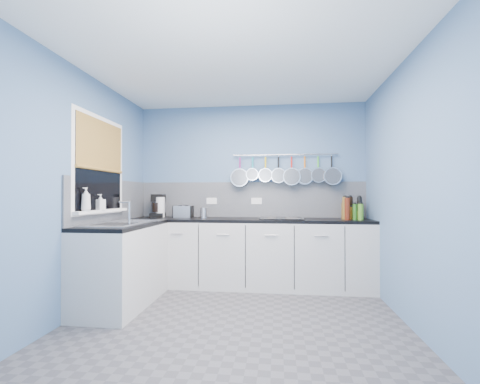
% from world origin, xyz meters
% --- Properties ---
extents(floor, '(3.20, 3.00, 0.02)m').
position_xyz_m(floor, '(0.00, 0.00, -0.01)').
color(floor, '#47474C').
rests_on(floor, ground).
extents(ceiling, '(3.20, 3.00, 0.02)m').
position_xyz_m(ceiling, '(0.00, 0.00, 2.51)').
color(ceiling, white).
rests_on(ceiling, ground).
extents(wall_back, '(3.20, 0.02, 2.50)m').
position_xyz_m(wall_back, '(0.00, 1.51, 1.25)').
color(wall_back, '#4B6B92').
rests_on(wall_back, ground).
extents(wall_front, '(3.20, 0.02, 2.50)m').
position_xyz_m(wall_front, '(0.00, -1.51, 1.25)').
color(wall_front, '#4B6B92').
rests_on(wall_front, ground).
extents(wall_left, '(0.02, 3.00, 2.50)m').
position_xyz_m(wall_left, '(-1.61, 0.00, 1.25)').
color(wall_left, '#4B6B92').
rests_on(wall_left, ground).
extents(wall_right, '(0.02, 3.00, 2.50)m').
position_xyz_m(wall_right, '(1.61, 0.00, 1.25)').
color(wall_right, '#4B6B92').
rests_on(wall_right, ground).
extents(backsplash_back, '(3.20, 0.02, 0.50)m').
position_xyz_m(backsplash_back, '(0.00, 1.49, 1.15)').
color(backsplash_back, slate).
rests_on(backsplash_back, wall_back).
extents(backsplash_left, '(0.02, 1.80, 0.50)m').
position_xyz_m(backsplash_left, '(-1.59, 0.60, 1.15)').
color(backsplash_left, slate).
rests_on(backsplash_left, wall_left).
extents(cabinet_run_back, '(3.20, 0.60, 0.86)m').
position_xyz_m(cabinet_run_back, '(0.00, 1.20, 0.43)').
color(cabinet_run_back, '#B8B7B6').
rests_on(cabinet_run_back, ground).
extents(worktop_back, '(3.20, 0.60, 0.04)m').
position_xyz_m(worktop_back, '(0.00, 1.20, 0.88)').
color(worktop_back, black).
rests_on(worktop_back, cabinet_run_back).
extents(cabinet_run_left, '(0.60, 1.20, 0.86)m').
position_xyz_m(cabinet_run_left, '(-1.30, 0.30, 0.43)').
color(cabinet_run_left, '#B8B7B6').
rests_on(cabinet_run_left, ground).
extents(worktop_left, '(0.60, 1.20, 0.04)m').
position_xyz_m(worktop_left, '(-1.30, 0.30, 0.88)').
color(worktop_left, black).
rests_on(worktop_left, cabinet_run_left).
extents(window_frame, '(0.01, 1.00, 1.10)m').
position_xyz_m(window_frame, '(-1.58, 0.30, 1.55)').
color(window_frame, white).
rests_on(window_frame, wall_left).
extents(window_glass, '(0.01, 0.90, 1.00)m').
position_xyz_m(window_glass, '(-1.57, 0.30, 1.55)').
color(window_glass, black).
rests_on(window_glass, wall_left).
extents(bamboo_blind, '(0.01, 0.90, 0.55)m').
position_xyz_m(bamboo_blind, '(-1.56, 0.30, 1.77)').
color(bamboo_blind, '#A78039').
rests_on(bamboo_blind, wall_left).
extents(window_sill, '(0.10, 0.98, 0.03)m').
position_xyz_m(window_sill, '(-1.55, 0.30, 1.04)').
color(window_sill, white).
rests_on(window_sill, wall_left).
extents(sink_unit, '(0.50, 0.95, 0.01)m').
position_xyz_m(sink_unit, '(-1.30, 0.30, 0.90)').
color(sink_unit, silver).
rests_on(sink_unit, worktop_left).
extents(mixer_tap, '(0.12, 0.08, 0.26)m').
position_xyz_m(mixer_tap, '(-1.14, 0.12, 1.03)').
color(mixer_tap, silver).
rests_on(mixer_tap, worktop_left).
extents(socket_left, '(0.15, 0.01, 0.09)m').
position_xyz_m(socket_left, '(-0.55, 1.48, 1.13)').
color(socket_left, white).
rests_on(socket_left, backsplash_back).
extents(socket_right, '(0.15, 0.01, 0.09)m').
position_xyz_m(socket_right, '(0.10, 1.48, 1.13)').
color(socket_right, white).
rests_on(socket_right, backsplash_back).
extents(pot_rail, '(1.45, 0.02, 0.02)m').
position_xyz_m(pot_rail, '(0.50, 1.45, 1.78)').
color(pot_rail, silver).
rests_on(pot_rail, wall_back).
extents(soap_bottle_a, '(0.10, 0.10, 0.24)m').
position_xyz_m(soap_bottle_a, '(-1.53, -0.03, 1.17)').
color(soap_bottle_a, white).
rests_on(soap_bottle_a, window_sill).
extents(soap_bottle_b, '(0.10, 0.10, 0.17)m').
position_xyz_m(soap_bottle_b, '(-1.53, 0.24, 1.14)').
color(soap_bottle_b, white).
rests_on(soap_bottle_b, window_sill).
extents(paper_towel, '(0.15, 0.15, 0.28)m').
position_xyz_m(paper_towel, '(-1.26, 1.30, 1.04)').
color(paper_towel, white).
rests_on(paper_towel, worktop_back).
extents(coffee_maker, '(0.20, 0.22, 0.33)m').
position_xyz_m(coffee_maker, '(-1.30, 1.32, 1.06)').
color(coffee_maker, black).
rests_on(coffee_maker, worktop_back).
extents(toaster, '(0.26, 0.16, 0.16)m').
position_xyz_m(toaster, '(-0.93, 1.32, 0.98)').
color(toaster, silver).
rests_on(toaster, worktop_back).
extents(canister, '(0.12, 0.12, 0.14)m').
position_xyz_m(canister, '(-0.61, 1.24, 0.97)').
color(canister, silver).
rests_on(canister, worktop_back).
extents(hob, '(0.56, 0.50, 0.01)m').
position_xyz_m(hob, '(0.45, 1.21, 0.91)').
color(hob, black).
rests_on(hob, worktop_back).
extents(pan_0, '(0.26, 0.09, 0.45)m').
position_xyz_m(pan_0, '(-0.13, 1.44, 1.56)').
color(pan_0, silver).
rests_on(pan_0, pot_rail).
extents(pan_1, '(0.18, 0.11, 0.37)m').
position_xyz_m(pan_1, '(0.05, 1.44, 1.60)').
color(pan_1, silver).
rests_on(pan_1, pot_rail).
extents(pan_2, '(0.20, 0.10, 0.39)m').
position_xyz_m(pan_2, '(0.23, 1.44, 1.59)').
color(pan_2, silver).
rests_on(pan_2, pot_rail).
extents(pan_3, '(0.21, 0.10, 0.40)m').
position_xyz_m(pan_3, '(0.41, 1.44, 1.58)').
color(pan_3, silver).
rests_on(pan_3, pot_rail).
extents(pan_4, '(0.24, 0.10, 0.43)m').
position_xyz_m(pan_4, '(0.59, 1.44, 1.56)').
color(pan_4, silver).
rests_on(pan_4, pot_rail).
extents(pan_5, '(0.23, 0.07, 0.42)m').
position_xyz_m(pan_5, '(0.77, 1.44, 1.57)').
color(pan_5, silver).
rests_on(pan_5, pot_rail).
extents(pan_6, '(0.21, 0.09, 0.40)m').
position_xyz_m(pan_6, '(0.95, 1.44, 1.58)').
color(pan_6, silver).
rests_on(pan_6, pot_rail).
extents(pan_7, '(0.24, 0.12, 0.43)m').
position_xyz_m(pan_7, '(1.14, 1.44, 1.56)').
color(pan_7, silver).
rests_on(pan_7, pot_rail).
extents(condiment_0, '(0.06, 0.06, 0.29)m').
position_xyz_m(condiment_0, '(1.47, 1.31, 1.04)').
color(condiment_0, black).
rests_on(condiment_0, worktop_back).
extents(condiment_1, '(0.05, 0.05, 0.29)m').
position_xyz_m(condiment_1, '(1.36, 1.34, 1.04)').
color(condiment_1, black).
rests_on(condiment_1, worktop_back).
extents(condiment_2, '(0.06, 0.06, 0.21)m').
position_xyz_m(condiment_2, '(1.26, 1.30, 1.00)').
color(condiment_2, brown).
rests_on(condiment_2, worktop_back).
extents(condiment_3, '(0.06, 0.06, 0.11)m').
position_xyz_m(condiment_3, '(1.44, 1.21, 0.95)').
color(condiment_3, olive).
rests_on(condiment_3, worktop_back).
extents(condiment_4, '(0.06, 0.06, 0.16)m').
position_xyz_m(condiment_4, '(1.34, 1.23, 0.98)').
color(condiment_4, '#8C5914').
rests_on(condiment_4, worktop_back).
extents(condiment_5, '(0.07, 0.07, 0.29)m').
position_xyz_m(condiment_5, '(1.26, 1.21, 1.04)').
color(condiment_5, brown).
rests_on(condiment_5, worktop_back).
extents(condiment_6, '(0.07, 0.07, 0.20)m').
position_xyz_m(condiment_6, '(1.43, 1.10, 1.00)').
color(condiment_6, '#3F721E').
rests_on(condiment_6, worktop_back).
extents(condiment_7, '(0.06, 0.06, 0.20)m').
position_xyz_m(condiment_7, '(1.37, 1.13, 1.00)').
color(condiment_7, '#265919').
rests_on(condiment_7, worktop_back).
extents(condiment_8, '(0.07, 0.07, 0.28)m').
position_xyz_m(condiment_8, '(1.27, 1.11, 1.04)').
color(condiment_8, '#4C190C').
rests_on(condiment_8, worktop_back).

